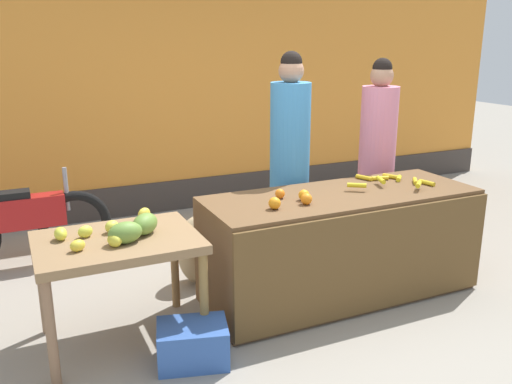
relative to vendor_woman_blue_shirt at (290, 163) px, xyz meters
name	(u,v)px	position (x,y,z in m)	size (l,w,h in m)	color
ground_plane	(298,301)	(-0.25, -0.64, -0.96)	(24.00, 24.00, 0.00)	gray
market_wall_back	(183,85)	(-0.25, 2.16, 0.51)	(9.04, 0.23, 2.99)	orange
fruit_stall_counter	(341,245)	(0.12, -0.65, -0.54)	(2.16, 0.81, 0.84)	brown
side_table_wooden	(118,252)	(-1.61, -0.64, -0.31)	(1.04, 0.76, 0.75)	olive
banana_bunch_pile	(391,180)	(0.64, -0.57, -0.09)	(0.73, 0.58, 0.07)	gold
orange_pile	(291,198)	(-0.37, -0.72, -0.08)	(0.38, 0.30, 0.09)	orange
mango_papaya_pile	(124,230)	(-1.56, -0.66, -0.15)	(0.69, 0.56, 0.14)	#D6DB40
vendor_woman_blue_shirt	(290,163)	(0.00, 0.00, 0.00)	(0.34, 0.34, 1.89)	#33333D
vendor_woman_pink_shirt	(377,156)	(0.96, 0.06, -0.04)	(0.34, 0.34, 1.82)	#33333D
parked_motorcycle	(19,224)	(-2.17, 1.01, -0.55)	(1.60, 0.18, 0.88)	black
produce_crate	(193,344)	(-1.26, -1.08, -0.83)	(0.44, 0.32, 0.26)	#3359A5
produce_sack	(198,249)	(-0.84, 0.03, -0.66)	(0.36, 0.30, 0.59)	tan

